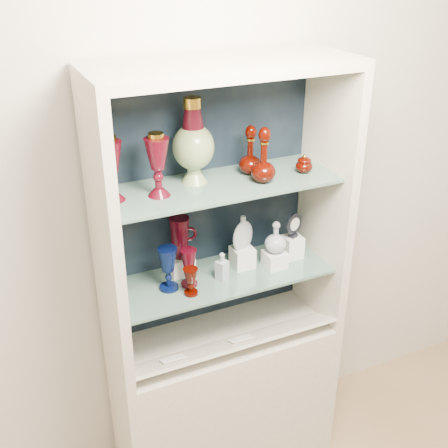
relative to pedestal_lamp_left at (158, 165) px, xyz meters
name	(u,v)px	position (x,y,z in m)	size (l,w,h in m)	color
wall_back	(203,182)	(0.26, 0.21, -0.19)	(3.50, 0.02, 2.80)	beige
cabinet_base	(224,398)	(0.26, -0.01, -1.21)	(1.00, 0.40, 0.75)	beige
cabinet_back_panel	(206,201)	(0.26, 0.18, -0.26)	(0.98, 0.02, 1.15)	black
cabinet_side_left	(105,242)	(-0.22, -0.01, -0.26)	(0.04, 0.40, 1.15)	beige
cabinet_side_right	(325,198)	(0.74, -0.01, -0.26)	(0.04, 0.40, 1.15)	beige
cabinet_top_cap	(224,67)	(0.26, -0.01, 0.33)	(1.00, 0.40, 0.04)	beige
shelf_lower	(222,276)	(0.26, 0.01, -0.55)	(0.92, 0.34, 0.01)	slate
shelf_upper	(222,184)	(0.26, 0.01, -0.13)	(0.92, 0.34, 0.01)	slate
label_ledge	(235,343)	(0.26, -0.12, -0.81)	(0.92, 0.18, 0.01)	beige
label_card_0	(241,339)	(0.29, -0.12, -0.79)	(0.10, 0.07, 0.00)	white
label_card_1	(173,359)	(-0.02, -0.12, -0.79)	(0.10, 0.07, 0.00)	white
pedestal_lamp_left	(158,165)	(0.00, 0.00, 0.00)	(0.09, 0.09, 0.24)	#4D0815
pedestal_lamp_right	(111,169)	(-0.16, 0.03, 0.00)	(0.09, 0.09, 0.24)	#4D0815
enamel_urn	(193,141)	(0.17, 0.07, 0.05)	(0.16, 0.16, 0.33)	#0E461F
ruby_decanter_a	(264,152)	(0.41, -0.04, 0.00)	(0.10, 0.10, 0.25)	#3B0700
ruby_decanter_b	(250,149)	(0.41, 0.05, -0.01)	(0.09, 0.09, 0.21)	#3B0700
lidded_bowl	(304,163)	(0.61, -0.02, -0.08)	(0.07, 0.07, 0.08)	#3B0700
cobalt_goblet	(168,269)	(0.02, 0.01, -0.45)	(0.08, 0.08, 0.19)	#081241
ruby_goblet_tall	(189,268)	(0.11, 0.00, -0.46)	(0.07, 0.07, 0.16)	#4D0815
ruby_goblet_small	(191,282)	(0.09, -0.07, -0.48)	(0.06, 0.06, 0.12)	#3B0700
riser_ruby_pitcher	(181,264)	(0.11, 0.10, -0.50)	(0.10, 0.10, 0.08)	silver
ruby_pitcher	(180,237)	(0.11, 0.10, -0.37)	(0.13, 0.08, 0.18)	#4D0815
clear_square_bottle	(222,266)	(0.25, -0.02, -0.48)	(0.04, 0.04, 0.13)	#9099A8
riser_flat_flask	(242,257)	(0.37, 0.04, -0.49)	(0.09, 0.09, 0.09)	silver
flat_flask	(243,232)	(0.37, 0.04, -0.37)	(0.11, 0.04, 0.16)	#ACB9C1
riser_clear_round_decanter	(275,259)	(0.50, -0.02, -0.50)	(0.09, 0.09, 0.07)	silver
clear_round_decanter	(276,238)	(0.50, -0.02, -0.40)	(0.09, 0.09, 0.14)	#9099A8
riser_cameo_medallion	(292,247)	(0.61, 0.02, -0.49)	(0.08, 0.08, 0.10)	silver
cameo_medallion	(294,225)	(0.61, 0.02, -0.38)	(0.10, 0.04, 0.12)	black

